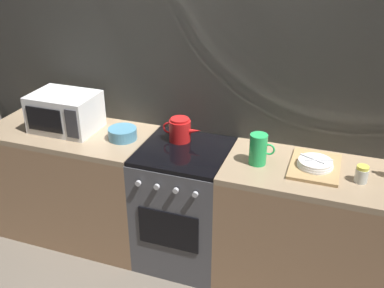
{
  "coord_description": "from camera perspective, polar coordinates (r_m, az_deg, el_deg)",
  "views": [
    {
      "loc": [
        0.93,
        -2.47,
        2.28
      ],
      "look_at": [
        0.06,
        0.0,
        0.95
      ],
      "focal_mm": 41.75,
      "sensor_mm": 36.0,
      "label": 1
    }
  ],
  "objects": [
    {
      "name": "counter_right",
      "position": [
        3.08,
        15.21,
        -10.73
      ],
      "size": [
        1.2,
        0.6,
        0.9
      ],
      "color": "#997251",
      "rests_on": "ground_plane"
    },
    {
      "name": "kettle",
      "position": [
        3.07,
        -1.54,
        1.83
      ],
      "size": [
        0.28,
        0.15,
        0.17
      ],
      "color": "red",
      "rests_on": "stove_unit"
    },
    {
      "name": "pitcher",
      "position": [
        2.8,
        8.48,
        -0.66
      ],
      "size": [
        0.16,
        0.11,
        0.2
      ],
      "color": "green",
      "rests_on": "counter_right"
    },
    {
      "name": "counter_left",
      "position": [
        3.59,
        -14.64,
        -4.81
      ],
      "size": [
        1.2,
        0.6,
        0.9
      ],
      "color": "#997251",
      "rests_on": "ground_plane"
    },
    {
      "name": "back_wall",
      "position": [
        3.14,
        0.98,
        6.75
      ],
      "size": [
        3.6,
        0.05,
        2.4
      ],
      "color": "#B2AD9E",
      "rests_on": "ground_plane"
    },
    {
      "name": "mixing_bowl",
      "position": [
        3.15,
        -8.86,
        1.33
      ],
      "size": [
        0.2,
        0.2,
        0.08
      ],
      "primitive_type": "cylinder",
      "color": "teal",
      "rests_on": "counter_left"
    },
    {
      "name": "spice_jar",
      "position": [
        2.78,
        20.86,
        -3.62
      ],
      "size": [
        0.08,
        0.08,
        0.1
      ],
      "color": "silver",
      "rests_on": "counter_right"
    },
    {
      "name": "stove_unit",
      "position": [
        3.22,
        -0.99,
        -7.82
      ],
      "size": [
        0.6,
        0.63,
        0.9
      ],
      "color": "#4C4C51",
      "rests_on": "ground_plane"
    },
    {
      "name": "dish_pile",
      "position": [
        2.85,
        15.44,
        -2.59
      ],
      "size": [
        0.3,
        0.4,
        0.07
      ],
      "color": "tan",
      "rests_on": "counter_right"
    },
    {
      "name": "ground_plane",
      "position": [
        3.49,
        -0.92,
        -13.88
      ],
      "size": [
        8.0,
        8.0,
        0.0
      ],
      "primitive_type": "plane",
      "color": "#6B6054"
    },
    {
      "name": "microwave",
      "position": [
        3.35,
        -15.91,
        3.98
      ],
      "size": [
        0.46,
        0.35,
        0.27
      ],
      "color": "white",
      "rests_on": "counter_left"
    }
  ]
}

